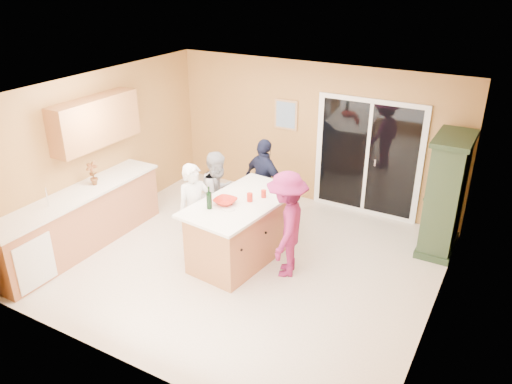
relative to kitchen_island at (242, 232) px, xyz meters
The scene contains 22 objects.
floor 0.47m from the kitchen_island, 40.02° to the right, with size 5.50×5.50×0.00m, color silver.
ceiling 2.14m from the kitchen_island, 40.02° to the right, with size 5.50×5.00×0.10m, color white.
wall_back 2.59m from the kitchen_island, 88.44° to the left, with size 5.50×0.10×2.60m, color tan.
wall_front 2.69m from the kitchen_island, 88.51° to the right, with size 5.50×0.10×2.60m, color tan.
wall_left 2.81m from the kitchen_island, behind, with size 0.10×5.00×2.60m, color tan.
wall_right 2.94m from the kitchen_island, ahead, with size 0.10×5.00×2.60m, color tan.
left_cabinet_run 2.63m from the kitchen_island, 155.09° to the right, with size 0.65×3.05×1.24m.
upper_cabinets 2.89m from the kitchen_island, behind, with size 0.35×1.60×0.75m, color #AD6843.
sliding_door 2.72m from the kitchen_island, 65.13° to the left, with size 1.90×0.07×2.10m.
framed_picture 2.72m from the kitchen_island, 101.29° to the left, with size 0.46×0.04×0.56m.
kitchen_island is the anchor object (origin of this frame).
green_hutch 3.14m from the kitchen_island, 34.69° to the left, with size 0.54×1.02×1.87m.
woman_white 0.78m from the kitchen_island, 160.87° to the right, with size 0.54×0.36×1.49m, color white.
woman_grey 0.85m from the kitchen_island, 148.21° to the left, with size 0.71×0.56×1.47m, color #AFAFB1.
woman_navy 1.26m from the kitchen_island, 102.69° to the left, with size 0.89×0.37×1.52m, color #171A33.
woman_magenta 0.82m from the kitchen_island, ahead, with size 1.02×0.59×1.58m, color #841C4F.
serving_bowl 0.62m from the kitchen_island, 125.19° to the right, with size 0.32×0.32×0.08m, color red.
tulip_vase 2.54m from the kitchen_island, 166.55° to the right, with size 0.20×0.14×0.39m, color #AC1118.
tumbler_near 0.60m from the kitchen_island, 19.45° to the left, with size 0.09×0.09×0.13m, color red.
tumbler_far 0.67m from the kitchen_island, 48.78° to the left, with size 0.08×0.08×0.11m, color red.
wine_bottle 0.83m from the kitchen_island, 121.00° to the right, with size 0.08×0.08×0.33m.
white_plate 0.62m from the kitchen_island, 93.25° to the right, with size 0.19×0.19×0.01m, color silver.
Camera 1 is at (3.32, -5.57, 4.16)m, focal length 35.00 mm.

